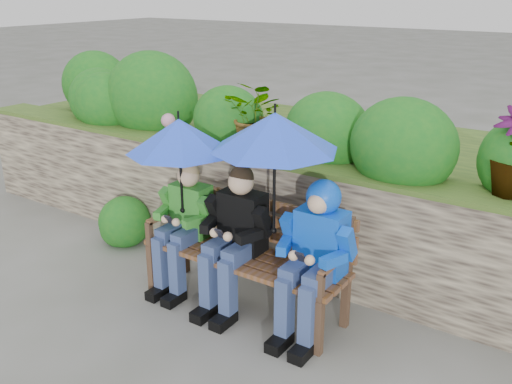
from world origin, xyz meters
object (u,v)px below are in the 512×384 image
Objects in this scene: park_bench at (249,247)px; boy_middle at (235,233)px; boy_left at (184,220)px; umbrella_right at (275,132)px; umbrella_left at (179,136)px; boy_right at (315,248)px.

boy_middle is (-0.07, -0.08, 0.13)m from park_bench.
boy_left is 1.13× the size of umbrella_right.
umbrella_right is (0.84, 0.03, 0.14)m from umbrella_left.
park_bench is 1.73× the size of umbrella_right.
umbrella_left is at bearing 179.47° from boy_middle.
park_bench is at bearing 7.12° from boy_left.
boy_right is (0.61, -0.07, 0.18)m from park_bench.
boy_right is at bearing 0.34° from umbrella_left.
umbrella_right is at bearing 6.13° from boy_middle.
umbrella_left is at bearing -179.66° from boy_right.
umbrella_right is at bearing -9.91° from park_bench.
boy_left is at bearing -179.71° from boy_right.
boy_left is 0.94× the size of boy_right.
boy_middle is at bearing -0.65° from boy_left.
boy_left is at bearing -178.03° from umbrella_right.
boy_middle is (0.51, -0.01, 0.02)m from boy_left.
umbrella_right is at bearing 1.97° from boy_left.
umbrella_right reaches higher than park_bench.
boy_middle is 0.88m from umbrella_right.
boy_right reaches higher than park_bench.
boy_right is at bearing 1.01° from boy_middle.
umbrella_left is at bearing -177.98° from umbrella_right.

